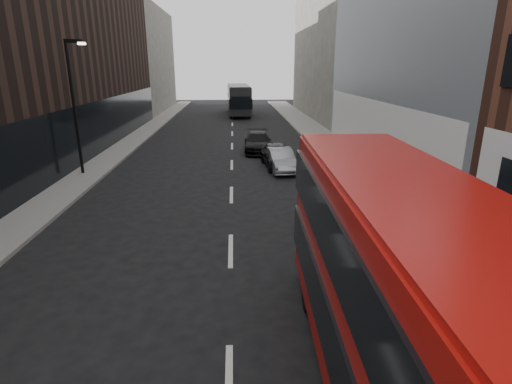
{
  "coord_description": "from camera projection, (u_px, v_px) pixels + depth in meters",
  "views": [
    {
      "loc": [
        0.18,
        -4.06,
        5.84
      ],
      "look_at": [
        0.76,
        6.48,
        2.5
      ],
      "focal_mm": 28.0,
      "sensor_mm": 36.0,
      "label": 1
    }
  ],
  "objects": [
    {
      "name": "sidewalk_left",
      "position": [
        122.0,
        149.0,
        28.98
      ],
      "size": [
        2.0,
        80.0,
        0.15
      ],
      "primitive_type": "cube",
      "color": "slate",
      "rests_on": "ground"
    },
    {
      "name": "sidewalk_right",
      "position": [
        332.0,
        147.0,
        29.79
      ],
      "size": [
        3.0,
        80.0,
        0.15
      ],
      "primitive_type": "cube",
      "color": "slate",
      "rests_on": "ground"
    },
    {
      "name": "grey_bus",
      "position": [
        239.0,
        99.0,
        49.75
      ],
      "size": [
        2.98,
        11.19,
        3.58
      ],
      "rotation": [
        0.0,
        0.0,
        0.03
      ],
      "color": "black",
      "rests_on": "ground"
    },
    {
      "name": "car_c",
      "position": [
        258.0,
        142.0,
        28.36
      ],
      "size": [
        2.02,
        4.7,
        1.35
      ],
      "primitive_type": "imported",
      "rotation": [
        0.0,
        0.0,
        -0.03
      ],
      "color": "black",
      "rests_on": "ground"
    },
    {
      "name": "building_left_far",
      "position": [
        144.0,
        61.0,
        52.56
      ],
      "size": [
        5.0,
        20.0,
        13.0
      ],
      "primitive_type": "cube",
      "color": "#605B54",
      "rests_on": "ground"
    },
    {
      "name": "car_a",
      "position": [
        278.0,
        155.0,
        24.01
      ],
      "size": [
        2.05,
        4.3,
        1.42
      ],
      "primitive_type": "imported",
      "rotation": [
        0.0,
        0.0,
        0.09
      ],
      "color": "black",
      "rests_on": "ground"
    },
    {
      "name": "car_b",
      "position": [
        281.0,
        160.0,
        23.21
      ],
      "size": [
        1.72,
        3.98,
        1.27
      ],
      "primitive_type": "imported",
      "rotation": [
        0.0,
        0.0,
        0.1
      ],
      "color": "gray",
      "rests_on": "ground"
    },
    {
      "name": "red_bus",
      "position": [
        408.0,
        303.0,
        6.24
      ],
      "size": [
        2.85,
        10.39,
        4.16
      ],
      "rotation": [
        0.0,
        0.0,
        -0.04
      ],
      "color": "#A90F0A",
      "rests_on": "ground"
    },
    {
      "name": "building_victorian",
      "position": [
        331.0,
        31.0,
        45.19
      ],
      "size": [
        6.5,
        24.0,
        21.0
      ],
      "color": "#605B54",
      "rests_on": "ground"
    },
    {
      "name": "building_left_mid",
      "position": [
        85.0,
        51.0,
        31.47
      ],
      "size": [
        5.0,
        24.0,
        14.0
      ],
      "primitive_type": "cube",
      "color": "black",
      "rests_on": "ground"
    },
    {
      "name": "street_lamp",
      "position": [
        75.0,
        99.0,
        21.07
      ],
      "size": [
        1.06,
        0.22,
        7.0
      ],
      "color": "black",
      "rests_on": "sidewalk_left"
    }
  ]
}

